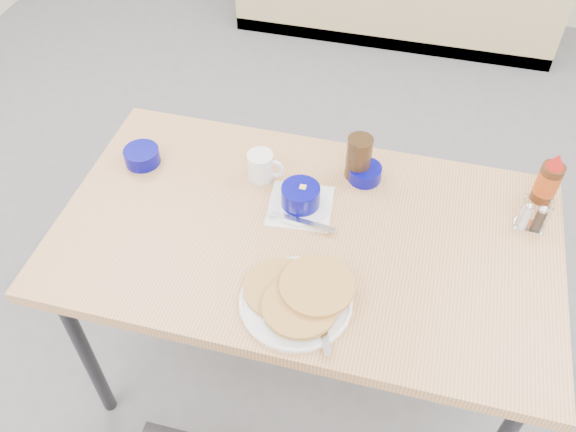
% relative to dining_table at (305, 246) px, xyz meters
% --- Properties ---
extents(ground, '(6.00, 6.00, 0.00)m').
position_rel_dining_table_xyz_m(ground, '(0.00, -0.25, -0.70)').
color(ground, slate).
rests_on(ground, ground).
extents(dining_table, '(1.40, 0.80, 0.76)m').
position_rel_dining_table_xyz_m(dining_table, '(0.00, 0.00, 0.00)').
color(dining_table, tan).
rests_on(dining_table, ground).
extents(pancake_plate, '(0.29, 0.29, 0.05)m').
position_rel_dining_table_xyz_m(pancake_plate, '(0.03, -0.24, 0.08)').
color(pancake_plate, white).
rests_on(pancake_plate, dining_table).
extents(coffee_mug, '(0.12, 0.08, 0.09)m').
position_rel_dining_table_xyz_m(coffee_mug, '(-0.18, 0.18, 0.11)').
color(coffee_mug, white).
rests_on(coffee_mug, dining_table).
extents(grits_setting, '(0.22, 0.20, 0.08)m').
position_rel_dining_table_xyz_m(grits_setting, '(-0.04, 0.09, 0.09)').
color(grits_setting, white).
rests_on(grits_setting, dining_table).
extents(creamer_bowl, '(0.11, 0.11, 0.05)m').
position_rel_dining_table_xyz_m(creamer_bowl, '(-0.56, 0.15, 0.09)').
color(creamer_bowl, '#06057A').
rests_on(creamer_bowl, dining_table).
extents(butter_bowl, '(0.10, 0.10, 0.05)m').
position_rel_dining_table_xyz_m(butter_bowl, '(0.12, 0.25, 0.08)').
color(butter_bowl, '#06057A').
rests_on(butter_bowl, dining_table).
extents(amber_tumbler, '(0.10, 0.10, 0.14)m').
position_rel_dining_table_xyz_m(amber_tumbler, '(0.10, 0.26, 0.13)').
color(amber_tumbler, '#301E0F').
rests_on(amber_tumbler, dining_table).
extents(condiment_caddy, '(0.09, 0.05, 0.10)m').
position_rel_dining_table_xyz_m(condiment_caddy, '(0.60, 0.18, 0.10)').
color(condiment_caddy, silver).
rests_on(condiment_caddy, dining_table).
extents(syrup_bottle, '(0.07, 0.07, 0.17)m').
position_rel_dining_table_xyz_m(syrup_bottle, '(0.64, 0.30, 0.14)').
color(syrup_bottle, '#47230F').
rests_on(syrup_bottle, dining_table).
extents(sugar_wrapper, '(0.05, 0.04, 0.00)m').
position_rel_dining_table_xyz_m(sugar_wrapper, '(-0.54, 0.12, 0.06)').
color(sugar_wrapper, '#E14B59').
rests_on(sugar_wrapper, dining_table).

